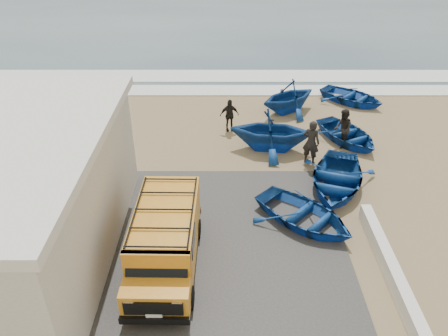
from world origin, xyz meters
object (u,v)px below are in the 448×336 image
object	(u,v)px
boat_mid_left	(271,130)
boat_far_left	(289,96)
fisherman_back	(229,115)
van	(165,238)
boat_near_left	(304,215)
boat_far_right	(352,97)
fisherman_front	(311,142)
parapet	(392,272)
fisherman_middle	(343,129)
boat_mid_right	(347,134)
boat_near_right	(336,178)

from	to	relation	value
boat_mid_left	boat_far_left	world-z (taller)	boat_mid_left
boat_far_left	fisherman_back	xyz separation A→B (m)	(-3.13, -2.19, -0.08)
boat_far_left	van	bearing A→B (deg)	-58.57
van	boat_far_left	distance (m)	12.57
boat_near_left	boat_mid_left	size ratio (longest dim) A/B	1.01
boat_far_right	fisherman_front	distance (m)	7.33
parapet	boat_far_left	xyz separation A→B (m)	(-1.61, 12.07, 0.60)
boat_far_left	fisherman_middle	xyz separation A→B (m)	(1.95, -3.85, 0.03)
boat_far_right	boat_near_left	bearing A→B (deg)	-159.75
boat_far_left	boat_far_right	bearing A→B (deg)	73.25
boat_mid_right	boat_near_left	bearing A→B (deg)	-142.04
boat_near_left	fisherman_middle	xyz separation A→B (m)	(2.55, 5.61, 0.52)
parapet	van	distance (m)	6.83
boat_near_right	fisherman_middle	world-z (taller)	fisherman_middle
fisherman_front	fisherman_middle	xyz separation A→B (m)	(1.67, 1.43, -0.08)
parapet	boat_far_left	distance (m)	12.19
fisherman_middle	boat_near_right	bearing A→B (deg)	-13.44
van	fisherman_middle	distance (m)	10.41
boat_far_left	fisherman_front	distance (m)	5.29
boat_far_right	boat_near_right	bearing A→B (deg)	-155.60
boat_near_left	fisherman_back	bearing A→B (deg)	63.13
fisherman_middle	van	bearing A→B (deg)	-40.56
van	boat_far_right	xyz separation A→B (m)	(8.83, 12.65, -0.71)
van	fisherman_middle	world-z (taller)	van
boat_mid_left	fisherman_front	xyz separation A→B (m)	(1.57, -1.17, 0.02)
parapet	boat_near_right	size ratio (longest dim) A/B	1.46
boat_far_left	fisherman_middle	distance (m)	4.32
boat_near_right	boat_far_left	bearing A→B (deg)	116.43
parapet	boat_near_right	xyz separation A→B (m)	(-0.61, 4.86, 0.15)
boat_mid_left	fisherman_front	world-z (taller)	fisherman_front
boat_mid_left	boat_far_left	size ratio (longest dim) A/B	1.09
boat_mid_left	fisherman_middle	xyz separation A→B (m)	(3.24, 0.26, -0.06)
parapet	boat_near_right	world-z (taller)	boat_near_right
boat_mid_right	fisherman_front	distance (m)	2.88
boat_far_left	fisherman_front	bearing A→B (deg)	-31.37
boat_near_right	fisherman_back	bearing A→B (deg)	148.03
boat_mid_right	boat_far_left	size ratio (longest dim) A/B	1.07
boat_mid_right	fisherman_back	size ratio (longest dim) A/B	2.23
parapet	fisherman_front	bearing A→B (deg)	101.10
boat_near_left	boat_mid_right	bearing A→B (deg)	18.08
fisherman_middle	parapet	bearing A→B (deg)	0.05
boat_mid_left	fisherman_back	distance (m)	2.67
boat_near_left	boat_far_right	bearing A→B (deg)	21.95
parapet	van	size ratio (longest dim) A/B	1.28
parapet	boat_mid_right	world-z (taller)	boat_mid_right
van	boat_mid_right	bearing A→B (deg)	48.08
fisherman_back	boat_far_right	bearing A→B (deg)	13.67
fisherman_front	boat_mid_left	bearing A→B (deg)	-9.26
boat_mid_left	boat_far_left	bearing A→B (deg)	-9.63
boat_far_left	fisherman_back	bearing A→B (deg)	-89.46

